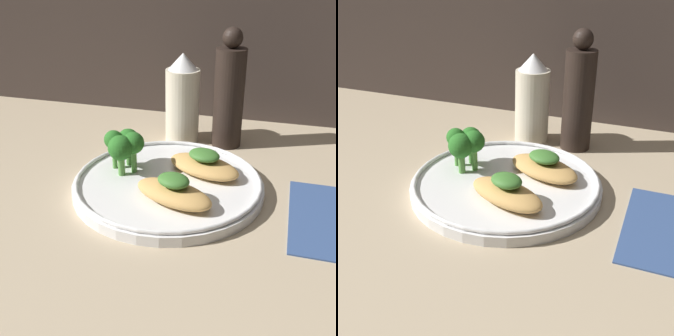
# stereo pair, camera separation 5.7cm
# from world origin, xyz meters

# --- Properties ---
(ground_plane) EXTENTS (1.80, 1.80, 0.01)m
(ground_plane) POSITION_xyz_m (0.00, 0.00, -0.01)
(ground_plane) COLOR tan
(plate) EXTENTS (0.26, 0.26, 0.02)m
(plate) POSITION_xyz_m (0.00, 0.00, 0.01)
(plate) COLOR white
(plate) RESTS_ON ground_plane
(grilled_meat_front) EXTENTS (0.12, 0.09, 0.04)m
(grilled_meat_front) POSITION_xyz_m (0.02, -0.05, 0.03)
(grilled_meat_front) COLOR tan
(grilled_meat_front) RESTS_ON plate
(grilled_meat_middle) EXTENTS (0.12, 0.09, 0.04)m
(grilled_meat_middle) POSITION_xyz_m (0.04, 0.04, 0.03)
(grilled_meat_middle) COLOR tan
(grilled_meat_middle) RESTS_ON plate
(broccoli_bunch) EXTENTS (0.06, 0.07, 0.06)m
(broccoli_bunch) POSITION_xyz_m (-0.07, 0.01, 0.05)
(broccoli_bunch) COLOR #569942
(broccoli_bunch) RESTS_ON plate
(sauce_bottle) EXTENTS (0.06, 0.06, 0.15)m
(sauce_bottle) POSITION_xyz_m (-0.02, 0.18, 0.07)
(sauce_bottle) COLOR beige
(sauce_bottle) RESTS_ON ground_plane
(pepper_grinder) EXTENTS (0.05, 0.05, 0.20)m
(pepper_grinder) POSITION_xyz_m (0.05, 0.18, 0.09)
(pepper_grinder) COLOR black
(pepper_grinder) RESTS_ON ground_plane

